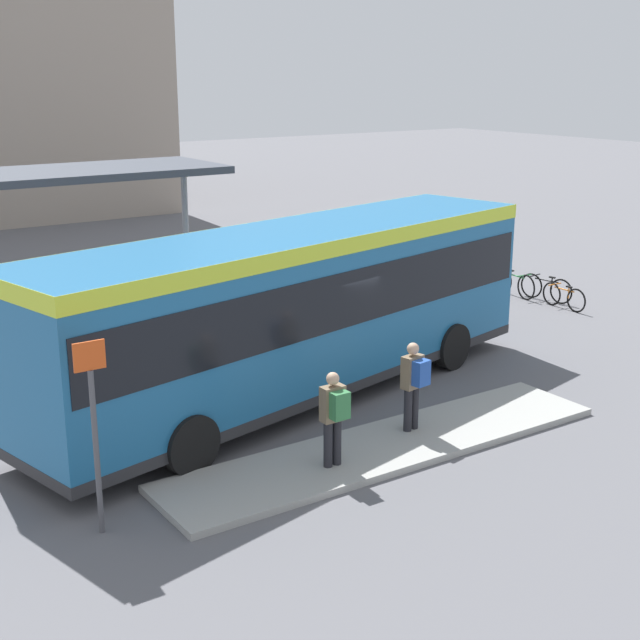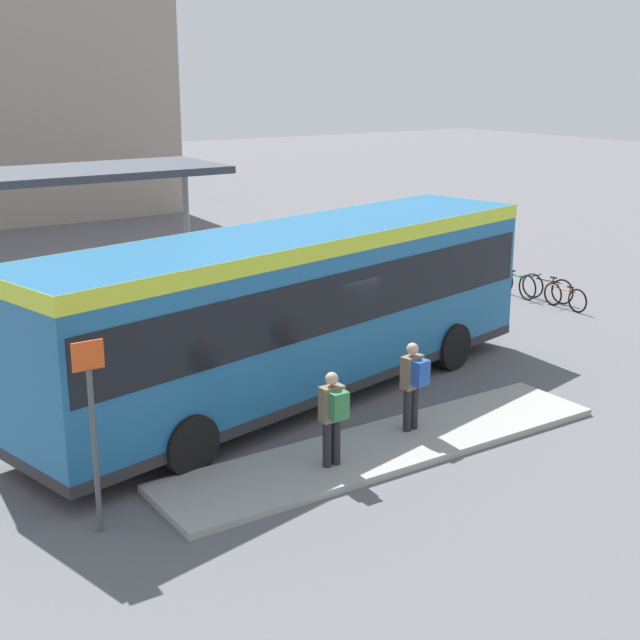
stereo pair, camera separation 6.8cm
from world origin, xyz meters
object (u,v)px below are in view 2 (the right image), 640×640
at_px(city_bus, 295,302).
at_px(pedestrian_waiting, 413,381).
at_px(bicycle_black, 547,288).
at_px(pedestrian_companion, 333,413).
at_px(bicycle_orange, 565,297).
at_px(platform_sign, 93,428).
at_px(bicycle_green, 516,284).

xyz_separation_m(city_bus, pedestrian_waiting, (0.66, -2.77, -0.91)).
bearing_deg(bicycle_black, pedestrian_companion, 108.01).
height_order(pedestrian_waiting, bicycle_orange, pedestrian_waiting).
bearing_deg(pedestrian_waiting, pedestrian_companion, 92.76).
height_order(pedestrian_waiting, platform_sign, platform_sign).
bearing_deg(pedestrian_companion, platform_sign, 85.96).
distance_m(pedestrian_waiting, platform_sign, 5.81).
xyz_separation_m(bicycle_orange, platform_sign, (-14.79, -4.59, 1.23)).
bearing_deg(bicycle_orange, platform_sign, 108.89).
bearing_deg(bicycle_orange, pedestrian_waiting, 117.84).
height_order(bicycle_orange, bicycle_green, bicycle_green).
relative_size(pedestrian_waiting, bicycle_green, 0.94).
height_order(city_bus, bicycle_black, city_bus).
distance_m(city_bus, platform_sign, 5.92).
distance_m(pedestrian_waiting, bicycle_black, 10.70).
distance_m(city_bus, pedestrian_companion, 3.60).
relative_size(pedestrian_companion, bicycle_orange, 1.03).
xyz_separation_m(pedestrian_waiting, pedestrian_companion, (-2.00, -0.43, -0.01)).
xyz_separation_m(bicycle_orange, bicycle_green, (-0.08, 1.73, 0.04)).
bearing_deg(city_bus, bicycle_black, 1.65).
distance_m(pedestrian_companion, platform_sign, 3.83).
distance_m(bicycle_black, bicycle_green, 0.93).
xyz_separation_m(city_bus, platform_sign, (-5.12, -2.93, -0.39)).
relative_size(bicycle_black, platform_sign, 0.59).
xyz_separation_m(pedestrian_waiting, platform_sign, (-5.78, -0.16, 0.52)).
height_order(pedestrian_companion, platform_sign, platform_sign).
bearing_deg(platform_sign, bicycle_orange, 17.23).
height_order(city_bus, pedestrian_companion, city_bus).
xyz_separation_m(bicycle_green, platform_sign, (-14.71, -6.32, 1.19)).
height_order(city_bus, platform_sign, city_bus).
bearing_deg(bicycle_green, platform_sign, -60.73).
height_order(pedestrian_waiting, bicycle_black, pedestrian_waiting).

